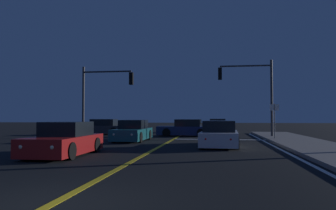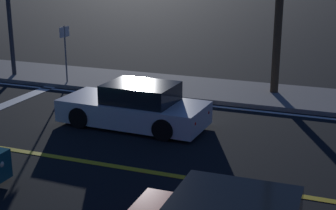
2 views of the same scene
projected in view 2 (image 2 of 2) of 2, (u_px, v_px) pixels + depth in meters
The scene contains 5 objects.
sidewalk_right at pixel (255, 94), 18.71m from camera, with size 3.20×33.72×0.15m, color gray.
lane_line_center at pixel (186, 178), 11.81m from camera, with size 0.20×31.85×0.01m, color gold.
lane_line_edge_right at pixel (243, 109), 17.07m from camera, with size 0.16×31.85×0.01m, color white.
car_parked_curb_white at pixel (135, 107), 15.32m from camera, with size 2.07×4.56×1.34m.
street_sign_corner at pixel (65, 45), 19.85m from camera, with size 0.56×0.09×2.40m.
Camera 2 is at (-10.26, 5.83, 4.99)m, focal length 53.99 mm.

